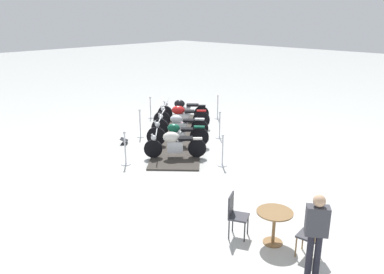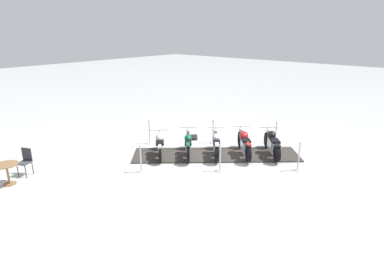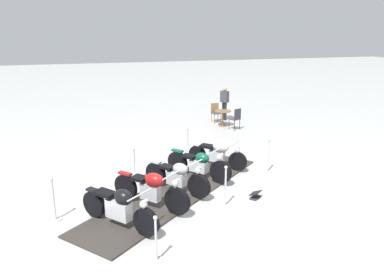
{
  "view_description": "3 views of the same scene",
  "coord_description": "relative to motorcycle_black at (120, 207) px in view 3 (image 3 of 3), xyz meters",
  "views": [
    {
      "loc": [
        10.39,
        -10.13,
        4.65
      ],
      "look_at": [
        2.32,
        -1.72,
        0.92
      ],
      "focal_mm": 36.32,
      "sensor_mm": 36.0,
      "label": 1
    },
    {
      "loc": [
        10.13,
        7.32,
        5.02
      ],
      "look_at": [
        1.36,
        -0.15,
        1.12
      ],
      "focal_mm": 30.08,
      "sensor_mm": 36.0,
      "label": 2
    },
    {
      "loc": [
        -9.71,
        2.21,
        4.55
      ],
      "look_at": [
        1.66,
        -0.91,
        1.1
      ],
      "focal_mm": 35.77,
      "sensor_mm": 36.0,
      "label": 3
    }
  ],
  "objects": [
    {
      "name": "stanchion_right_front",
      "position": [
        -1.53,
        -0.58,
        -0.17
      ],
      "size": [
        0.28,
        0.28,
        1.01
      ],
      "color": "silver",
      "rests_on": "ground_plane"
    },
    {
      "name": "cafe_chair_near_table",
      "position": [
        9.05,
        -5.4,
        0.0
      ],
      "size": [
        0.44,
        0.44,
        0.92
      ],
      "rotation": [
        0.0,
        0.0,
        -3.04
      ],
      "color": "olive",
      "rests_on": "ground_plane"
    },
    {
      "name": "ground_plane",
      "position": [
        1.57,
        -1.71,
        -0.53
      ],
      "size": [
        80.0,
        80.0,
        0.0
      ],
      "primitive_type": "plane",
      "color": "silver"
    },
    {
      "name": "motorcycle_chrome",
      "position": [
        1.54,
        -1.73,
        -0.03
      ],
      "size": [
        1.83,
        1.49,
        0.99
      ],
      "rotation": [
        0.0,
        0.0,
        -2.47
      ],
      "color": "black",
      "rests_on": "display_platform"
    },
    {
      "name": "stanchion_left_mid",
      "position": [
        2.72,
        -0.68,
        -0.2
      ],
      "size": [
        0.34,
        0.34,
        1.06
      ],
      "color": "silver",
      "rests_on": "ground_plane"
    },
    {
      "name": "display_platform",
      "position": [
        1.57,
        -1.71,
        -0.5
      ],
      "size": [
        5.78,
        6.19,
        0.05
      ],
      "primitive_type": "cube",
      "rotation": [
        0.0,
        0.0,
        -0.84
      ],
      "color": "#38332D",
      "rests_on": "ground_plane"
    },
    {
      "name": "motorcycle_cream",
      "position": [
        3.08,
        -3.47,
        0.01
      ],
      "size": [
        1.52,
        1.57,
        0.9
      ],
      "rotation": [
        0.0,
        0.0,
        -2.34
      ],
      "color": "black",
      "rests_on": "display_platform"
    },
    {
      "name": "cafe_table",
      "position": [
        8.23,
        -5.49,
        0.03
      ],
      "size": [
        0.76,
        0.76,
        0.74
      ],
      "color": "olive",
      "rests_on": "ground_plane"
    },
    {
      "name": "motorcycle_forest",
      "position": [
        2.31,
        -2.6,
        -0.03
      ],
      "size": [
        1.77,
        1.57,
        1.02
      ],
      "rotation": [
        0.0,
        0.0,
        -2.42
      ],
      "color": "black",
      "rests_on": "display_platform"
    },
    {
      "name": "info_placard",
      "position": [
        0.63,
        -3.7,
        -0.45
      ],
      "size": [
        0.42,
        0.42,
        0.22
      ],
      "rotation": [
        0.0,
        0.0,
        2.3
      ],
      "color": "#333338",
      "rests_on": "ground_plane"
    },
    {
      "name": "stanchion_right_rear",
      "position": [
        2.34,
        -4.91,
        -0.16
      ],
      "size": [
        0.32,
        0.32,
        1.11
      ],
      "color": "silver",
      "rests_on": "ground_plane"
    },
    {
      "name": "stanchion_right_mid",
      "position": [
        0.41,
        -2.74,
        -0.14
      ],
      "size": [
        0.3,
        0.3,
        1.12
      ],
      "color": "silver",
      "rests_on": "ground_plane"
    },
    {
      "name": "motorcycle_black",
      "position": [
        0.0,
        0.0,
        0.0
      ],
      "size": [
        1.82,
        1.61,
        0.97
      ],
      "rotation": [
        0.0,
        0.0,
        -2.42
      ],
      "color": "black",
      "rests_on": "display_platform"
    },
    {
      "name": "bystander_person",
      "position": [
        9.36,
        -5.96,
        0.48
      ],
      "size": [
        0.45,
        0.41,
        1.67
      ],
      "rotation": [
        0.0,
        0.0,
        2.17
      ],
      "color": "#23232D",
      "rests_on": "ground_plane"
    },
    {
      "name": "stanchion_left_front",
      "position": [
        0.79,
        1.49,
        -0.14
      ],
      "size": [
        0.29,
        0.29,
        1.11
      ],
      "color": "silver",
      "rests_on": "ground_plane"
    },
    {
      "name": "cafe_chair_across_table",
      "position": [
        7.48,
        -5.83,
        0.03
      ],
      "size": [
        0.53,
        0.53,
        0.98
      ],
      "rotation": [
        0.0,
        0.0,
        0.43
      ],
      "color": "#2D2D33",
      "rests_on": "ground_plane"
    },
    {
      "name": "motorcycle_maroon",
      "position": [
        0.76,
        -0.87,
        0.04
      ],
      "size": [
        1.8,
        1.69,
        1.03
      ],
      "rotation": [
        0.0,
        0.0,
        -2.39
      ],
      "color": "black",
      "rests_on": "display_platform"
    },
    {
      "name": "stanchion_left_rear",
      "position": [
        4.66,
        -2.84,
        -0.17
      ],
      "size": [
        0.3,
        0.3,
        1.04
      ],
      "color": "silver",
      "rests_on": "ground_plane"
    }
  ]
}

